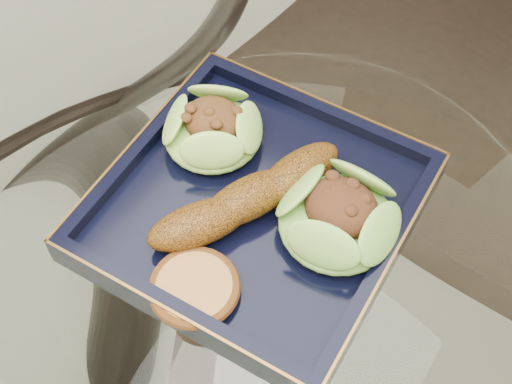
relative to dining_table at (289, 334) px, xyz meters
The scene contains 7 objects.
dining_table is the anchor object (origin of this frame).
dining_chair 0.49m from the dining_table, 96.57° to the left, with size 0.40×0.40×0.89m.
navy_plate 0.18m from the dining_table, 163.85° to the left, with size 0.27×0.27×0.02m, color black.
lettuce_wrap_left 0.25m from the dining_table, 159.56° to the left, with size 0.09×0.09×0.03m, color #6EA32F.
lettuce_wrap_right 0.21m from the dining_table, 66.43° to the left, with size 0.11×0.11×0.04m, color #50912A.
roasted_plantain 0.21m from the dining_table, behind, with size 0.19×0.04×0.04m, color #6B3C0B.
crumb_patty 0.21m from the dining_table, 118.28° to the right, with size 0.07×0.07×0.01m, color #BA733E.
Camera 1 is at (0.16, -0.28, 1.33)m, focal length 50.00 mm.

